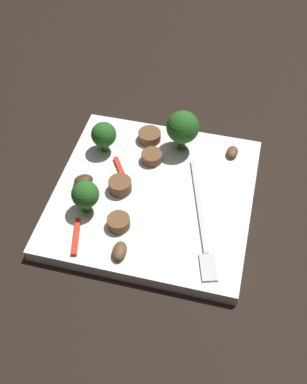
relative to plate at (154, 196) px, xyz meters
name	(u,v)px	position (x,y,z in m)	size (l,w,h in m)	color
ground_plane	(154,200)	(0.00, 0.00, -0.01)	(1.40, 1.40, 0.00)	black
plate	(154,196)	(0.00, 0.00, 0.00)	(0.25, 0.25, 0.02)	white
fork	(202,225)	(0.04, 0.07, 0.01)	(0.18, 0.06, 0.00)	silver
broccoli_floret_0	(183,127)	(-0.09, 0.02, 0.05)	(0.04, 0.04, 0.06)	#296420
broccoli_floret_1	(104,135)	(-0.06, -0.08, 0.04)	(0.03, 0.03, 0.04)	#296420
broccoli_floret_2	(85,195)	(0.05, -0.07, 0.04)	(0.03, 0.03, 0.05)	#296420
sausage_slice_0	(152,157)	(-0.05, -0.02, 0.01)	(0.03, 0.03, 0.01)	brown
sausage_slice_1	(120,186)	(0.01, -0.04, 0.02)	(0.03, 0.03, 0.02)	brown
sausage_slice_2	(119,222)	(0.06, -0.03, 0.01)	(0.03, 0.03, 0.01)	brown
sausage_slice_3	(150,136)	(-0.09, -0.03, 0.01)	(0.03, 0.03, 0.01)	brown
mushroom_0	(232,152)	(-0.09, 0.09, 0.01)	(0.02, 0.02, 0.01)	brown
mushroom_1	(120,251)	(0.10, -0.02, 0.01)	(0.03, 0.02, 0.01)	brown
mushroom_2	(84,180)	(0.01, -0.09, 0.01)	(0.02, 0.02, 0.01)	#422B19
pepper_strip_0	(76,237)	(0.09, -0.07, 0.01)	(0.05, 0.01, 0.00)	red
pepper_strip_3	(119,167)	(-0.03, -0.05, 0.01)	(0.04, 0.01, 0.00)	red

